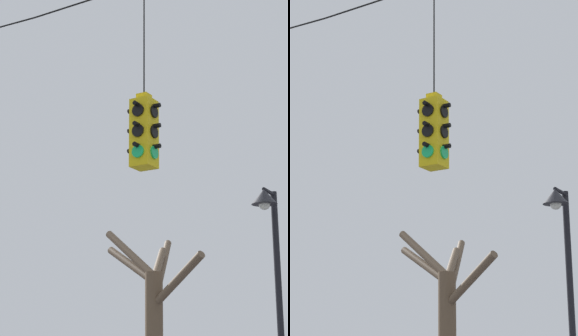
{
  "view_description": "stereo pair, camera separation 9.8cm",
  "coord_description": "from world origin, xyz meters",
  "views": [
    {
      "loc": [
        6.53,
        -8.76,
        1.86
      ],
      "look_at": [
        1.58,
        -0.46,
        4.49
      ],
      "focal_mm": 70.0,
      "sensor_mm": 36.0,
      "label": 1
    },
    {
      "loc": [
        6.62,
        -8.71,
        1.86
      ],
      "look_at": [
        1.58,
        -0.46,
        4.49
      ],
      "focal_mm": 70.0,
      "sensor_mm": 36.0,
      "label": 2
    }
  ],
  "objects": [
    {
      "name": "street_lamp",
      "position": [
        2.46,
        2.56,
        3.45
      ],
      "size": [
        0.47,
        0.81,
        4.67
      ],
      "color": "black",
      "rests_on": "ground_plane"
    },
    {
      "name": "traffic_light_over_intersection",
      "position": [
        1.58,
        -0.46,
        5.08
      ],
      "size": [
        0.58,
        0.58,
        3.22
      ],
      "color": "yellow"
    },
    {
      "name": "bare_tree",
      "position": [
        -2.66,
        7.1,
        2.79
      ],
      "size": [
        4.15,
        3.69,
        5.24
      ],
      "color": "brown",
      "rests_on": "ground_plane"
    },
    {
      "name": "span_wire",
      "position": [
        -0.0,
        -0.46,
        7.82
      ],
      "size": [
        10.84,
        0.03,
        0.41
      ],
      "color": "black"
    }
  ]
}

